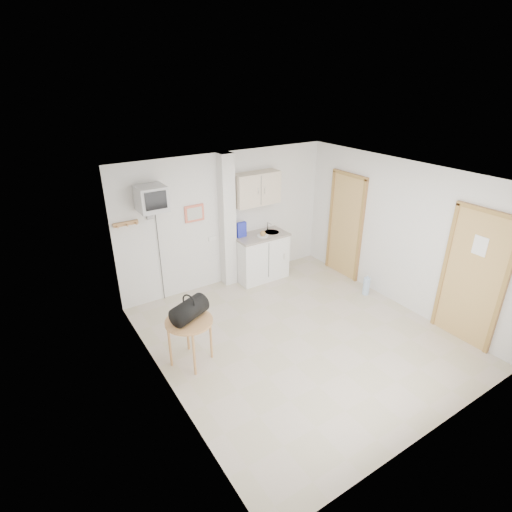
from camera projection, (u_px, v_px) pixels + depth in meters
ground at (299, 336)px, 6.23m from camera, size 4.50×4.50×0.00m
room_envelope at (313, 240)px, 5.77m from camera, size 4.24×4.54×2.55m
kitchenette at (260, 240)px, 7.70m from camera, size 1.03×0.58×2.10m
crt_television at (151, 199)px, 6.25m from camera, size 0.44×0.45×2.15m
round_table at (189, 326)px, 5.44m from camera, size 0.65×0.65×0.69m
duffel_bag at (189, 310)px, 5.38m from camera, size 0.58×0.47×0.38m
water_bottle at (366, 286)px, 7.34m from camera, size 0.12×0.12×0.37m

